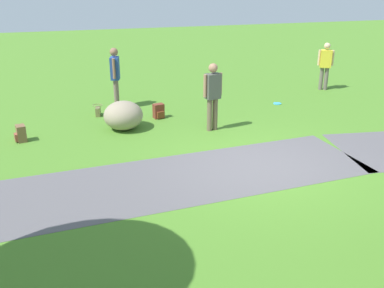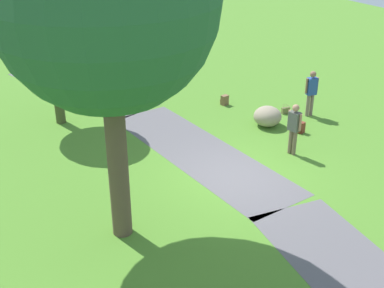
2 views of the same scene
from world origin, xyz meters
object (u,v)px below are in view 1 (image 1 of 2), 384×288
object	(u,v)px
woman_with_handbag	(115,73)
passerby_on_path	(213,92)
spare_backpack_on_lawn	(21,134)
frisbee_on_grass	(277,103)
lawn_boulder	(123,115)
handbag_on_grass	(98,111)
man_near_boulder	(325,63)
backpack_by_boulder	(159,111)

from	to	relation	value
woman_with_handbag	passerby_on_path	xyz separation A→B (m)	(-2.10, 2.64, -0.03)
woman_with_handbag	passerby_on_path	world-z (taller)	woman_with_handbag
spare_backpack_on_lawn	frisbee_on_grass	size ratio (longest dim) A/B	1.64
lawn_boulder	passerby_on_path	distance (m)	2.36
lawn_boulder	frisbee_on_grass	xyz separation A→B (m)	(-4.83, -1.02, -0.36)
lawn_boulder	passerby_on_path	world-z (taller)	passerby_on_path
passerby_on_path	handbag_on_grass	distance (m)	3.49
handbag_on_grass	passerby_on_path	bearing A→B (deg)	143.40
man_near_boulder	woman_with_handbag	bearing A→B (deg)	1.90
lawn_boulder	man_near_boulder	size ratio (longest dim) A/B	0.89
man_near_boulder	spare_backpack_on_lawn	bearing A→B (deg)	14.06
lawn_boulder	woman_with_handbag	size ratio (longest dim) A/B	0.80
man_near_boulder	passerby_on_path	world-z (taller)	passerby_on_path
passerby_on_path	lawn_boulder	bearing A→B (deg)	-17.61
man_near_boulder	spare_backpack_on_lawn	size ratio (longest dim) A/B	3.96
passerby_on_path	spare_backpack_on_lawn	xyz separation A→B (m)	(4.65, -0.47, -0.80)
passerby_on_path	handbag_on_grass	xyz separation A→B (m)	(2.71, -2.01, -0.86)
lawn_boulder	handbag_on_grass	size ratio (longest dim) A/B	4.20
handbag_on_grass	lawn_boulder	bearing A→B (deg)	112.39
woman_with_handbag	handbag_on_grass	distance (m)	1.25
woman_with_handbag	handbag_on_grass	xyz separation A→B (m)	(0.61, 0.63, -0.89)
man_near_boulder	spare_backpack_on_lawn	world-z (taller)	man_near_boulder
lawn_boulder	frisbee_on_grass	size ratio (longest dim) A/B	5.77
backpack_by_boulder	woman_with_handbag	bearing A→B (deg)	-52.86
man_near_boulder	backpack_by_boulder	xyz separation A→B (m)	(6.05, 1.54, -0.72)
man_near_boulder	backpack_by_boulder	world-z (taller)	man_near_boulder
lawn_boulder	backpack_by_boulder	xyz separation A→B (m)	(-1.05, -0.65, -0.17)
handbag_on_grass	spare_backpack_on_lawn	xyz separation A→B (m)	(1.93, 1.54, 0.05)
frisbee_on_grass	man_near_boulder	bearing A→B (deg)	-152.80
backpack_by_boulder	passerby_on_path	bearing A→B (deg)	129.87
passerby_on_path	backpack_by_boulder	world-z (taller)	passerby_on_path
lawn_boulder	woman_with_handbag	world-z (taller)	woman_with_handbag
lawn_boulder	backpack_by_boulder	bearing A→B (deg)	-148.48
man_near_boulder	lawn_boulder	bearing A→B (deg)	17.10
lawn_boulder	handbag_on_grass	bearing A→B (deg)	-67.61
man_near_boulder	handbag_on_grass	xyz separation A→B (m)	(7.65, 0.86, -0.77)
lawn_boulder	passerby_on_path	xyz separation A→B (m)	(-2.17, 0.69, 0.63)
passerby_on_path	backpack_by_boulder	xyz separation A→B (m)	(1.11, -1.33, -0.80)
woman_with_handbag	backpack_by_boulder	world-z (taller)	woman_with_handbag
spare_backpack_on_lawn	frisbee_on_grass	bearing A→B (deg)	-170.42
woman_with_handbag	passerby_on_path	size ratio (longest dim) A/B	1.03
man_near_boulder	frisbee_on_grass	size ratio (longest dim) A/B	6.48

